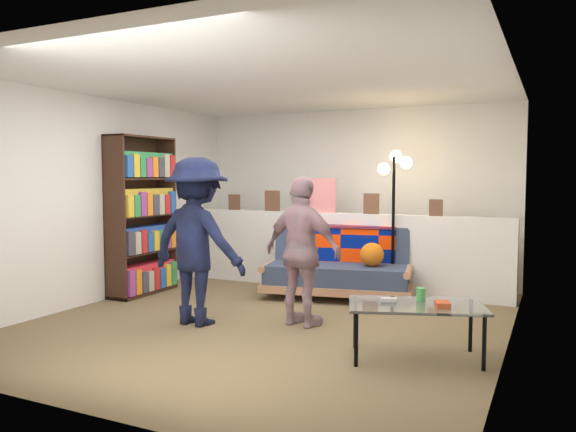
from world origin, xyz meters
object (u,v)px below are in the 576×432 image
Objects in this scene: person_left at (197,241)px; floor_lamp at (394,194)px; bookshelf at (142,221)px; futon_sofa at (339,268)px; coffee_table at (417,308)px; person_right at (303,251)px.

floor_lamp is at bearing -120.96° from person_left.
person_left is (1.47, -0.91, -0.09)m from bookshelf.
person_left is at bearing -115.52° from futon_sofa.
bookshelf is 1.63× the size of coffee_table.
person_left is at bearing 176.42° from coffee_table.
person_left is (-1.44, -2.06, -0.44)m from floor_lamp.
floor_lamp reaches higher than coffee_table.
futon_sofa is 1.14× the size of person_left.
floor_lamp is 2.55m from person_left.
bookshelf reaches higher than person_left.
person_right is at bearing -84.65° from futon_sofa.
bookshelf reaches higher than futon_sofa.
person_left is (-0.85, -1.77, 0.48)m from futon_sofa.
floor_lamp reaches higher than person_left.
person_left is at bearing 33.31° from person_right.
bookshelf is 1.73m from person_left.
person_right is at bearing -12.18° from bookshelf.
floor_lamp is at bearing -93.60° from person_right.
person_right is at bearing -154.53° from person_left.
bookshelf is 1.18× the size of person_left.
coffee_table is at bearing -15.88° from bookshelf.
floor_lamp is 1.82m from person_right.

